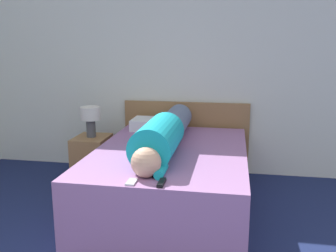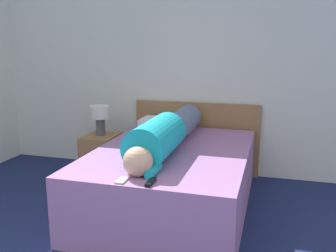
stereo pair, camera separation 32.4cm
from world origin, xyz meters
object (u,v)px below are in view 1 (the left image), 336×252
at_px(nightstand, 92,159).
at_px(tv_remote, 162,183).
at_px(person_lying, 165,134).
at_px(table_lamp, 90,117).
at_px(bed, 171,179).
at_px(pillow_near_headboard, 158,124).
at_px(cell_phone, 132,182).

relative_size(nightstand, tv_remote, 3.44).
height_order(nightstand, tv_remote, tv_remote).
bearing_deg(person_lying, nightstand, 148.93).
bearing_deg(table_lamp, bed, -28.58).
relative_size(bed, table_lamp, 5.82).
bearing_deg(bed, nightstand, 151.42).
bearing_deg(nightstand, pillow_near_headboard, 18.44).
bearing_deg(bed, table_lamp, 151.42).
bearing_deg(pillow_near_headboard, tv_remote, -77.60).
bearing_deg(person_lying, table_lamp, 148.93).
relative_size(bed, nightstand, 3.78).
height_order(table_lamp, cell_phone, table_lamp).
xyz_separation_m(bed, tv_remote, (0.09, -0.88, 0.30)).
bearing_deg(table_lamp, nightstand, 0.00).
xyz_separation_m(bed, cell_phone, (-0.13, -0.89, 0.29)).
bearing_deg(nightstand, table_lamp, 0.00).
bearing_deg(bed, tv_remote, -84.45).
relative_size(table_lamp, tv_remote, 2.23).
xyz_separation_m(nightstand, tv_remote, (1.07, -1.42, 0.33)).
xyz_separation_m(bed, person_lying, (-0.05, -0.03, 0.44)).
xyz_separation_m(nightstand, table_lamp, (0.00, 0.00, 0.48)).
bearing_deg(pillow_near_headboard, cell_phone, -84.76).
distance_m(nightstand, person_lying, 1.18).
relative_size(person_lying, cell_phone, 13.80).
xyz_separation_m(nightstand, cell_phone, (0.86, -1.42, 0.32)).
relative_size(nightstand, pillow_near_headboard, 0.89).
distance_m(pillow_near_headboard, cell_phone, 1.67).
bearing_deg(nightstand, bed, -28.58).
distance_m(table_lamp, pillow_near_headboard, 0.75).
relative_size(pillow_near_headboard, cell_phone, 4.45).
relative_size(pillow_near_headboard, tv_remote, 3.86).
xyz_separation_m(person_lying, cell_phone, (-0.07, -0.86, -0.14)).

